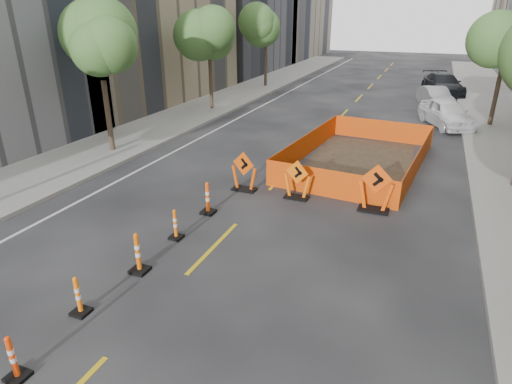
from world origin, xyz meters
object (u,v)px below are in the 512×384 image
at_px(parked_car_near, 446,113).
at_px(parked_car_far, 443,84).
at_px(chevron_sign_right, 376,188).
at_px(channelizer_6, 208,198).
at_px(parked_car_mid, 435,97).
at_px(channelizer_2, 13,358).
at_px(channelizer_5, 175,224).
at_px(channelizer_4, 138,253).
at_px(chevron_sign_left, 244,171).
at_px(channelizer_3, 78,295).
at_px(chevron_sign_center, 297,179).

bearing_deg(parked_car_near, parked_car_far, 66.41).
distance_m(chevron_sign_right, parked_car_near, 13.22).
height_order(channelizer_6, parked_car_mid, parked_car_mid).
bearing_deg(channelizer_2, channelizer_5, 91.15).
distance_m(channelizer_2, channelizer_6, 7.38).
xyz_separation_m(channelizer_4, channelizer_6, (0.00, 3.69, -0.01)).
bearing_deg(chevron_sign_left, chevron_sign_right, 11.76).
height_order(chevron_sign_left, parked_car_mid, chevron_sign_left).
relative_size(channelizer_3, chevron_sign_right, 0.57).
relative_size(channelizer_2, parked_car_near, 0.21).
height_order(parked_car_mid, parked_car_far, parked_car_far).
distance_m(channelizer_5, parked_car_mid, 23.58).
bearing_deg(channelizer_4, chevron_sign_right, 49.70).
xyz_separation_m(channelizer_3, channelizer_4, (0.20, 1.85, 0.08)).
xyz_separation_m(channelizer_3, channelizer_5, (0.13, 3.69, -0.01)).
relative_size(channelizer_5, chevron_sign_left, 0.62).
relative_size(channelizer_4, channelizer_6, 1.01).
bearing_deg(channelizer_5, channelizer_2, -88.85).
relative_size(channelizer_2, chevron_sign_left, 0.64).
bearing_deg(parked_car_near, channelizer_3, -134.32).
xyz_separation_m(channelizer_2, parked_car_mid, (6.48, 28.18, 0.19)).
height_order(channelizer_6, chevron_sign_right, chevron_sign_right).
bearing_deg(chevron_sign_left, channelizer_2, -79.48).
xyz_separation_m(channelizer_3, parked_car_far, (7.18, 31.73, 0.33)).
xyz_separation_m(channelizer_5, parked_car_far, (7.05, 28.04, 0.34)).
xyz_separation_m(channelizer_5, chevron_sign_right, (5.08, 4.06, 0.36)).
xyz_separation_m(parked_car_near, parked_car_far, (-0.22, 10.94, 0.03)).
height_order(chevron_sign_center, parked_car_far, parked_car_far).
bearing_deg(channelizer_6, parked_car_near, 64.76).
distance_m(chevron_sign_center, parked_car_near, 13.88).
height_order(channelizer_4, chevron_sign_right, chevron_sign_right).
relative_size(channelizer_6, chevron_sign_right, 0.66).
height_order(channelizer_6, chevron_sign_left, chevron_sign_left).
bearing_deg(parked_car_mid, parked_car_far, 64.98).
xyz_separation_m(channelizer_5, chevron_sign_center, (2.40, 4.10, 0.25)).
bearing_deg(channelizer_6, parked_car_far, 75.10).
bearing_deg(channelizer_5, parked_car_mid, 73.77).
bearing_deg(chevron_sign_center, parked_car_near, 80.46).
bearing_deg(chevron_sign_right, channelizer_2, -127.20).
distance_m(channelizer_6, chevron_sign_right, 5.48).
relative_size(channelizer_3, parked_car_far, 0.17).
xyz_separation_m(chevron_sign_center, parked_car_near, (4.86, 13.00, 0.06)).
bearing_deg(chevron_sign_left, channelizer_6, -85.76).
relative_size(channelizer_3, channelizer_5, 1.02).
bearing_deg(channelizer_4, parked_car_near, 69.21).
height_order(channelizer_3, parked_car_mid, parked_car_mid).
relative_size(chevron_sign_left, parked_car_far, 0.27).
relative_size(chevron_sign_right, parked_car_mid, 0.41).
bearing_deg(channelizer_4, parked_car_far, 76.86).
xyz_separation_m(channelizer_2, channelizer_5, (-0.11, 5.54, -0.01)).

